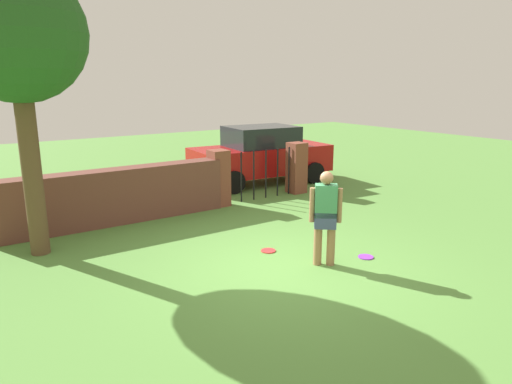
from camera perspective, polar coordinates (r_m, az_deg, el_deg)
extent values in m
plane|color=#568C3D|center=(7.94, 3.66, -9.25)|extent=(40.00, 40.00, 0.00)
cube|color=brown|center=(10.59, -16.72, -0.50)|extent=(4.95, 0.50, 1.21)
cylinder|color=brown|center=(9.03, -25.77, 2.78)|extent=(0.33, 0.33, 3.19)
sphere|color=#23511E|center=(8.93, -27.29, 16.90)|extent=(2.28, 2.28, 2.28)
cylinder|color=#9E704C|center=(8.00, 9.16, -5.94)|extent=(0.14, 0.14, 0.85)
cylinder|color=#9E704C|center=(7.99, 7.57, -5.92)|extent=(0.14, 0.14, 0.85)
cube|color=#3F4C72|center=(7.88, 8.46, -3.36)|extent=(0.42, 0.40, 0.28)
cube|color=#3F8C59|center=(7.79, 8.54, -1.07)|extent=(0.42, 0.40, 0.55)
sphere|color=#9E704C|center=(7.70, 8.64, 1.70)|extent=(0.22, 0.22, 0.22)
cylinder|color=#9E704C|center=(7.83, 10.17, -1.63)|extent=(0.09, 0.09, 0.58)
cylinder|color=#9E704C|center=(7.80, 6.87, -1.57)|extent=(0.09, 0.09, 0.58)
cube|color=brown|center=(11.58, -4.56, 1.69)|extent=(0.44, 0.44, 1.40)
cube|color=brown|center=(12.95, 4.98, 2.96)|extent=(0.44, 0.44, 1.40)
cylinder|color=black|center=(11.72, -3.41, 1.61)|extent=(0.04, 0.04, 1.30)
cylinder|color=black|center=(11.92, -1.81, 1.83)|extent=(0.04, 0.04, 1.30)
cylinder|color=black|center=(12.12, -0.27, 2.04)|extent=(0.04, 0.04, 1.30)
cylinder|color=black|center=(12.34, 1.22, 2.24)|extent=(0.04, 0.04, 1.30)
cylinder|color=black|center=(12.56, 2.65, 2.43)|extent=(0.04, 0.04, 1.30)
cylinder|color=black|center=(12.80, 4.04, 2.62)|extent=(0.04, 0.04, 1.30)
cube|color=#A51111|center=(14.17, 0.62, 4.01)|extent=(4.33, 2.04, 0.80)
cube|color=#1E2328|center=(14.07, 0.62, 6.82)|extent=(2.12, 1.66, 0.60)
cylinder|color=black|center=(15.66, 3.37, 3.42)|extent=(0.66, 0.27, 0.64)
cylinder|color=black|center=(14.29, 7.08, 2.35)|extent=(0.66, 0.27, 0.64)
cylinder|color=black|center=(14.38, -5.81, 2.46)|extent=(0.66, 0.27, 0.64)
cylinder|color=black|center=(12.87, -2.74, 1.20)|extent=(0.66, 0.27, 0.64)
cylinder|color=red|center=(8.65, 1.51, -7.18)|extent=(0.27, 0.27, 0.02)
cylinder|color=purple|center=(8.58, 13.27, -7.73)|extent=(0.27, 0.27, 0.02)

